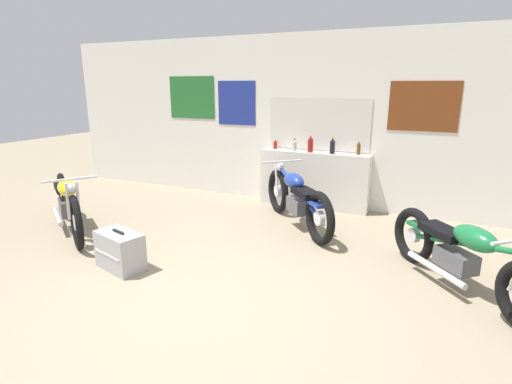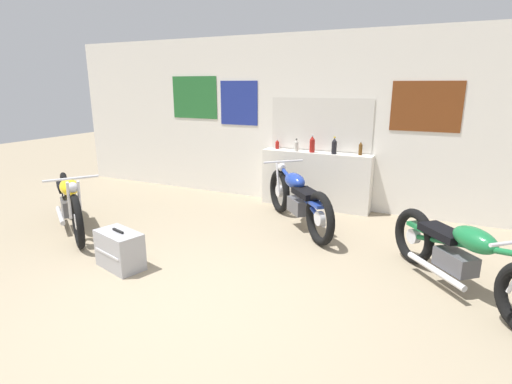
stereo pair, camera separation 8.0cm
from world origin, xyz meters
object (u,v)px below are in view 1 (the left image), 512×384
Objects in this scene: bottle_left_center at (295,146)px; motorcycle_yellow at (68,202)px; bottle_leftmost at (275,144)px; bottle_right_center at (332,146)px; bottle_center at (310,144)px; motorcycle_green at (462,255)px; motorcycle_blue at (297,198)px; hard_case_silver at (120,251)px; bottle_rightmost at (359,148)px.

bottle_left_center reaches higher than motorcycle_yellow.
bottle_leftmost is 0.60× the size of bottle_right_center.
motorcycle_green is at bearing -43.42° from bottle_center.
motorcycle_blue reaches higher than hard_case_silver.
hard_case_silver is (-1.95, -3.18, -0.82)m from bottle_rightmost.
bottle_rightmost is 0.14× the size of motorcycle_blue.
motorcycle_green is (2.21, -2.09, -0.67)m from bottle_center.
bottle_leftmost is 0.40m from bottle_left_center.
bottle_left_center is 0.12× the size of motorcycle_green.
bottle_center is 0.16× the size of motorcycle_yellow.
bottle_center is 1.17m from motorcycle_blue.
bottle_right_center reaches higher than motorcycle_yellow.
motorcycle_blue is at bearing -67.98° from bottle_left_center.
hard_case_silver is at bearing -111.05° from bottle_center.
motorcycle_green is 3.56m from hard_case_silver.
bottle_center reaches higher than bottle_leftmost.
motorcycle_green is at bearing 16.57° from hard_case_silver.
motorcycle_blue is (-2.09, 1.12, 0.03)m from motorcycle_green.
bottle_rightmost reaches higher than motorcycle_yellow.
bottle_right_center is 1.21× the size of bottle_rightmost.
bottle_leftmost is 3.66m from motorcycle_green.
bottle_rightmost is at bearing 58.47° from hard_case_silver.
bottle_right_center is 0.15× the size of motorcycle_yellow.
bottle_left_center is at bearing 45.95° from motorcycle_yellow.
hard_case_silver is (-0.93, -3.10, -0.81)m from bottle_left_center.
motorcycle_green is at bearing -28.29° from motorcycle_blue.
motorcycle_yellow is at bearing -140.66° from bottle_right_center.
bottle_right_center is 2.87m from motorcycle_green.
bottle_center reaches higher than bottle_rightmost.
bottle_rightmost reaches higher than bottle_left_center.
motorcycle_green is at bearing -37.42° from bottle_leftmost.
bottle_right_center is (0.36, -0.00, -0.01)m from bottle_center.
motorcycle_blue is (0.39, -0.97, -0.61)m from bottle_left_center.
motorcycle_yellow is (-4.89, -0.40, 0.04)m from motorcycle_green.
hard_case_silver is (-1.20, -3.11, -0.85)m from bottle_center.
bottle_center is 0.18× the size of motorcycle_blue.
motorcycle_yellow is (-3.04, -2.49, -0.63)m from bottle_right_center.
motorcycle_blue is at bearing 151.71° from motorcycle_green.
bottle_rightmost is (1.03, 0.08, 0.01)m from bottle_left_center.
motorcycle_blue is (0.77, -1.07, -0.59)m from bottle_leftmost.
motorcycle_green is 2.64× the size of hard_case_silver.
bottle_leftmost is 0.66m from bottle_center.
bottle_leftmost reaches higher than motorcycle_yellow.
bottle_leftmost is 0.09× the size of motorcycle_yellow.
motorcycle_blue is at bearing 28.55° from motorcycle_yellow.
motorcycle_blue is at bearing -103.89° from bottle_right_center.
bottle_right_center reaches higher than bottle_leftmost.
motorcycle_yellow is at bearing -143.21° from bottle_rightmost.
motorcycle_yellow is 1.62m from hard_case_silver.
bottle_rightmost is 0.14× the size of motorcycle_green.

